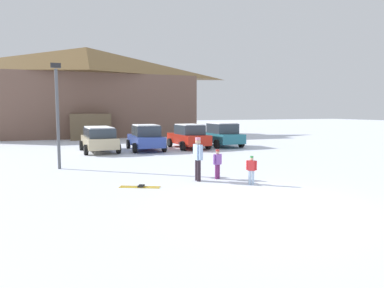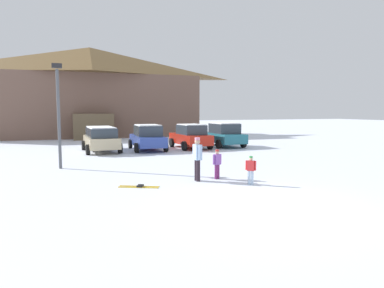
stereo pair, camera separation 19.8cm
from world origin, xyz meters
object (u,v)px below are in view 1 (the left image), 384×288
object	(u,v)px
skier_child_in_purple_jacket	(217,162)
parked_red_sedan	(189,136)
parked_teal_hatchback	(221,135)
lamp_post	(57,109)
parked_beige_suv	(99,138)
ski_lodge	(87,91)
skier_child_in_red_jacket	(251,168)
parked_blue_hatchback	(146,137)
skier_adult_in_blue_parka	(198,156)
pair_of_skis	(140,187)

from	to	relation	value
skier_child_in_purple_jacket	parked_red_sedan	bearing A→B (deg)	74.67
parked_teal_hatchback	lamp_post	xyz separation A→B (m)	(-11.46, -6.23, 1.86)
parked_beige_suv	parked_teal_hatchback	xyz separation A→B (m)	(8.97, 0.16, -0.00)
ski_lodge	skier_child_in_red_jacket	bearing A→B (deg)	-82.81
parked_beige_suv	skier_child_in_purple_jacket	world-z (taller)	parked_beige_suv
parked_blue_hatchback	lamp_post	world-z (taller)	lamp_post
skier_adult_in_blue_parka	skier_child_in_red_jacket	distance (m)	2.07
pair_of_skis	lamp_post	size ratio (longest dim) A/B	0.29
pair_of_skis	lamp_post	distance (m)	6.37
parked_teal_hatchback	skier_child_in_purple_jacket	size ratio (longest dim) A/B	3.67
skier_adult_in_blue_parka	skier_child_in_red_jacket	xyz separation A→B (m)	(1.56, -1.31, -0.35)
skier_adult_in_blue_parka	parked_beige_suv	bearing A→B (deg)	102.36
parked_teal_hatchback	pair_of_skis	bearing A→B (deg)	-127.97
parked_teal_hatchback	skier_child_in_purple_jacket	xyz separation A→B (m)	(-5.70, -11.03, -0.23)
ski_lodge	parked_blue_hatchback	distance (m)	15.34
parked_beige_suv	skier_adult_in_blue_parka	distance (m)	11.21
skier_adult_in_blue_parka	pair_of_skis	xyz separation A→B (m)	(-2.31, -0.27, -0.92)
parked_blue_hatchback	parked_teal_hatchback	xyz separation A→B (m)	(5.92, 0.36, 0.01)
skier_child_in_red_jacket	lamp_post	world-z (taller)	lamp_post
skier_child_in_red_jacket	pair_of_skis	size ratio (longest dim) A/B	0.74
skier_child_in_red_jacket	lamp_post	bearing A→B (deg)	136.17
skier_adult_in_blue_parka	lamp_post	size ratio (longest dim) A/B	0.35
parked_teal_hatchback	lamp_post	world-z (taller)	lamp_post
parked_blue_hatchback	parked_teal_hatchback	world-z (taller)	parked_teal_hatchback
parked_beige_suv	pair_of_skis	distance (m)	11.26
skier_child_in_purple_jacket	skier_child_in_red_jacket	distance (m)	1.55
parked_red_sedan	skier_child_in_purple_jacket	size ratio (longest dim) A/B	3.60
pair_of_skis	skier_child_in_red_jacket	bearing A→B (deg)	-15.05
lamp_post	parked_red_sedan	bearing A→B (deg)	34.32
parked_blue_hatchback	skier_child_in_purple_jacket	size ratio (longest dim) A/B	3.84
parked_teal_hatchback	skier_child_in_red_jacket	distance (m)	13.40
skier_child_in_purple_jacket	pair_of_skis	world-z (taller)	skier_child_in_purple_jacket
parked_red_sedan	skier_child_in_purple_jacket	distance (m)	11.15
ski_lodge	skier_adult_in_blue_parka	distance (m)	25.74
pair_of_skis	skier_adult_in_blue_parka	bearing A→B (deg)	6.73
skier_child_in_purple_jacket	skier_child_in_red_jacket	size ratio (longest dim) A/B	1.11
ski_lodge	skier_child_in_purple_jacket	xyz separation A→B (m)	(2.68, -25.33, -4.00)
skier_child_in_purple_jacket	skier_adult_in_blue_parka	size ratio (longest dim) A/B	0.70
parked_beige_suv	parked_blue_hatchback	world-z (taller)	parked_blue_hatchback
parked_beige_suv	parked_blue_hatchback	xyz separation A→B (m)	(3.05, -0.20, -0.02)
lamp_post	skier_adult_in_blue_parka	bearing A→B (deg)	-44.93
ski_lodge	parked_teal_hatchback	xyz separation A→B (m)	(8.38, -14.30, -3.78)
parked_teal_hatchback	skier_child_in_red_jacket	world-z (taller)	parked_teal_hatchback
parked_beige_suv	parked_red_sedan	world-z (taller)	parked_red_sedan
skier_adult_in_blue_parka	lamp_post	xyz separation A→B (m)	(-4.89, 4.88, 1.80)
parked_beige_suv	parked_teal_hatchback	world-z (taller)	parked_teal_hatchback
ski_lodge	parked_teal_hatchback	size ratio (longest dim) A/B	5.27
parked_teal_hatchback	ski_lodge	bearing A→B (deg)	120.38
parked_teal_hatchback	skier_adult_in_blue_parka	size ratio (longest dim) A/B	2.56
parked_red_sedan	skier_child_in_red_jacket	distance (m)	12.35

